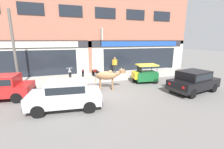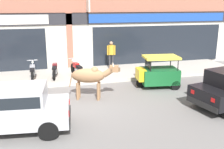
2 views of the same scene
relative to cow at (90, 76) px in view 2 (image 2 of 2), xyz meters
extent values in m
plane|color=slate|center=(-0.24, -0.19, -1.01)|extent=(90.00, 90.00, 0.00)
cube|color=#B7AFA3|center=(-0.24, 3.63, -0.92)|extent=(19.00, 3.24, 0.18)
cube|color=silver|center=(-0.24, 5.53, 0.69)|extent=(23.00, 0.55, 3.40)
cube|color=#28282D|center=(-0.24, 5.21, 2.04)|extent=(22.08, 0.08, 0.64)
cube|color=#9E604C|center=(-0.24, 5.23, 0.69)|extent=(0.36, 0.12, 3.40)
cube|color=black|center=(5.51, 5.20, 0.34)|extent=(8.74, 0.10, 2.40)
cube|color=#1E479E|center=(5.51, 5.18, 2.04)|extent=(9.20, 0.05, 0.52)
cube|color=silver|center=(0.83, 4.80, 2.99)|extent=(0.08, 0.80, 1.10)
ellipsoid|color=#936B47|center=(-0.09, 0.03, 0.01)|extent=(1.49, 0.96, 0.60)
sphere|color=#936B47|center=(0.17, -0.06, 0.24)|extent=(0.32, 0.32, 0.32)
cylinder|color=#936B47|center=(0.36, 0.02, -0.65)|extent=(0.12, 0.12, 0.72)
cylinder|color=#936B47|center=(0.27, -0.25, -0.65)|extent=(0.12, 0.12, 0.72)
cylinder|color=#936B47|center=(-0.45, 0.31, -0.65)|extent=(0.12, 0.12, 0.72)
cylinder|color=#936B47|center=(-0.55, 0.05, -0.65)|extent=(0.12, 0.12, 0.72)
cylinder|color=#936B47|center=(0.68, -0.24, 0.16)|extent=(0.52, 0.38, 0.43)
cube|color=#936B47|center=(0.92, -0.33, 0.33)|extent=(0.41, 0.33, 0.26)
cube|color=brown|center=(1.09, -0.39, 0.29)|extent=(0.19, 0.20, 0.14)
cone|color=beige|center=(0.92, -0.22, 0.51)|extent=(0.13, 0.09, 0.19)
cone|color=beige|center=(0.85, -0.41, 0.51)|extent=(0.13, 0.09, 0.19)
cube|color=#936B47|center=(0.90, -0.15, 0.39)|extent=(0.08, 0.15, 0.10)
cube|color=#936B47|center=(0.79, -0.45, 0.39)|extent=(0.08, 0.15, 0.10)
cylinder|color=#936B47|center=(-0.79, 0.28, -0.21)|extent=(0.17, 0.09, 0.60)
cylinder|color=black|center=(-1.85, -3.09, -0.71)|extent=(0.62, 0.25, 0.60)
cylinder|color=black|center=(-1.68, -1.66, -0.71)|extent=(0.62, 0.25, 0.60)
cube|color=#B2B5BA|center=(-2.90, -2.23, -0.41)|extent=(3.66, 2.00, 0.60)
cube|color=#B2B5BA|center=(-2.81, -2.25, 0.17)|extent=(2.06, 1.65, 0.56)
cube|color=black|center=(-2.81, -2.25, 0.17)|extent=(1.91, 1.66, 0.35)
cube|color=black|center=(-1.19, -2.44, -0.63)|extent=(0.30, 1.52, 0.20)
cube|color=red|center=(-1.22, -2.93, -0.31)|extent=(0.05, 0.16, 0.14)
cube|color=red|center=(-1.10, -1.95, -0.31)|extent=(0.05, 0.16, 0.14)
cylinder|color=black|center=(4.05, -1.79, -0.71)|extent=(0.62, 0.29, 0.60)
cube|color=black|center=(3.62, -2.60, -0.63)|extent=(0.40, 1.52, 0.20)
cube|color=red|center=(3.50, -2.12, -0.31)|extent=(0.06, 0.16, 0.14)
cube|color=red|center=(3.68, -3.10, -0.31)|extent=(0.06, 0.16, 0.14)
cylinder|color=black|center=(2.58, 0.87, -0.79)|extent=(0.45, 0.18, 0.44)
cylinder|color=black|center=(4.05, 0.14, -0.79)|extent=(0.45, 0.18, 0.44)
cylinder|color=black|center=(4.19, 1.17, -0.79)|extent=(0.45, 0.18, 0.44)
cube|color=#19602D|center=(3.48, 0.74, -0.44)|extent=(1.85, 1.38, 0.70)
cube|color=yellow|center=(2.58, 0.87, -0.34)|extent=(0.47, 0.91, 0.52)
cylinder|color=black|center=(2.84, 0.33, 0.19)|extent=(0.04, 0.04, 0.55)
cylinder|color=black|center=(2.98, 1.31, 0.19)|extent=(0.04, 0.04, 0.55)
cylinder|color=black|center=(4.11, 0.16, 0.19)|extent=(0.04, 0.04, 0.55)
cylinder|color=black|center=(4.25, 1.14, 0.19)|extent=(0.04, 0.04, 0.55)
cube|color=#DBCC42|center=(3.53, 0.74, 0.46)|extent=(1.75, 1.31, 0.10)
cube|color=black|center=(2.91, 0.82, 0.18)|extent=(0.16, 0.92, 0.50)
cylinder|color=black|center=(-2.39, 3.75, -0.55)|extent=(0.11, 0.56, 0.56)
cylinder|color=black|center=(-2.41, 2.50, -0.55)|extent=(0.11, 0.56, 0.56)
cube|color=#B2B5BA|center=(-2.40, 3.11, -0.51)|extent=(0.20, 0.32, 0.24)
cube|color=#A8AAB2|center=(-2.40, 3.27, -0.25)|extent=(0.25, 0.40, 0.24)
cube|color=black|center=(-2.41, 2.87, -0.27)|extent=(0.23, 0.52, 0.12)
cylinder|color=#B2B5BA|center=(-2.40, 3.69, -0.25)|extent=(0.04, 0.27, 0.59)
cylinder|color=#B2B5BA|center=(-2.39, 3.73, 0.03)|extent=(0.52, 0.04, 0.03)
sphere|color=silver|center=(-2.39, 3.79, -0.09)|extent=(0.12, 0.12, 0.12)
cylinder|color=#B2B5BA|center=(-2.52, 2.75, -0.59)|extent=(0.07, 0.48, 0.06)
cylinder|color=black|center=(-1.20, 3.90, -0.55)|extent=(0.18, 0.57, 0.56)
cylinder|color=black|center=(-1.37, 2.66, -0.55)|extent=(0.18, 0.57, 0.56)
cube|color=#B2B5BA|center=(-1.29, 3.26, -0.51)|extent=(0.24, 0.34, 0.24)
cube|color=maroon|center=(-1.27, 3.42, -0.25)|extent=(0.29, 0.43, 0.24)
cube|color=black|center=(-1.32, 3.02, -0.27)|extent=(0.29, 0.55, 0.12)
cylinder|color=#B2B5BA|center=(-1.21, 3.84, -0.25)|extent=(0.08, 0.27, 0.59)
cylinder|color=#B2B5BA|center=(-1.20, 3.88, 0.03)|extent=(0.52, 0.10, 0.03)
sphere|color=silver|center=(-1.19, 3.94, -0.09)|extent=(0.12, 0.12, 0.12)
cylinder|color=#B2B5BA|center=(-1.45, 2.92, -0.59)|extent=(0.13, 0.48, 0.06)
cylinder|color=black|center=(-0.28, 3.73, -0.55)|extent=(0.22, 0.57, 0.56)
cylinder|color=black|center=(0.00, 2.51, -0.55)|extent=(0.22, 0.57, 0.56)
cube|color=#B2B5BA|center=(-0.13, 3.10, -0.51)|extent=(0.27, 0.36, 0.24)
cube|color=red|center=(-0.17, 3.25, -0.25)|extent=(0.32, 0.44, 0.24)
cube|color=black|center=(-0.08, 2.86, -0.27)|extent=(0.33, 0.56, 0.12)
cylinder|color=#B2B5BA|center=(-0.26, 3.67, -0.25)|extent=(0.10, 0.27, 0.59)
cylinder|color=#B2B5BA|center=(-0.27, 3.71, 0.03)|extent=(0.51, 0.15, 0.03)
sphere|color=silver|center=(-0.28, 3.77, -0.09)|extent=(0.12, 0.12, 0.12)
cylinder|color=#B2B5BA|center=(-0.16, 2.72, -0.59)|extent=(0.17, 0.48, 0.06)
cylinder|color=#2D2D33|center=(1.98, 4.42, -0.42)|extent=(0.11, 0.11, 0.82)
cylinder|color=#2D2D33|center=(2.16, 4.40, -0.42)|extent=(0.11, 0.11, 0.82)
cylinder|color=gold|center=(2.07, 4.41, 0.27)|extent=(0.32, 0.32, 0.56)
cylinder|color=gold|center=(1.87, 4.43, 0.24)|extent=(0.08, 0.08, 0.56)
cylinder|color=gold|center=(2.28, 4.38, 0.24)|extent=(0.08, 0.08, 0.56)
sphere|color=tan|center=(2.07, 4.41, 0.67)|extent=(0.20, 0.20, 0.20)
camera|label=1|loc=(-2.93, -9.70, 2.40)|focal=24.00mm
camera|label=2|loc=(-1.87, -10.33, 2.90)|focal=42.00mm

